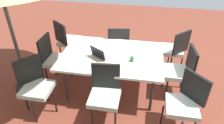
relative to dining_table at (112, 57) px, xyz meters
name	(u,v)px	position (x,y,z in m)	size (l,w,h in m)	color
ground_plane	(112,88)	(0.00, 0.00, -0.72)	(10.00, 10.00, 0.02)	brown
dining_table	(112,57)	(0.00, 0.00, 0.00)	(1.80, 1.25, 0.76)	silver
chair_south	(118,44)	(0.00, -0.78, -0.16)	(0.48, 0.49, 0.98)	silver
chair_west	(181,70)	(-1.24, -0.05, -0.16)	(0.48, 0.47, 0.98)	silver
chair_southwest	(174,48)	(-1.17, -0.81, -0.16)	(0.59, 0.59, 0.98)	silver
chair_northeast	(35,84)	(1.13, 0.77, -0.16)	(0.59, 0.58, 0.98)	silver
chair_southeast	(67,39)	(1.16, -0.81, -0.16)	(0.58, 0.58, 0.98)	silver
chair_east	(54,58)	(1.15, -0.04, -0.16)	(0.47, 0.46, 0.98)	silver
chair_north	(105,92)	(-0.02, 0.76, -0.16)	(0.47, 0.48, 0.98)	silver
chair_northwest	(185,102)	(-1.22, 0.76, -0.16)	(0.59, 0.59, 0.98)	silver
laptop	(101,55)	(0.18, 0.10, 0.10)	(0.40, 0.38, 0.21)	gray
cup	(132,59)	(-0.37, 0.14, 0.09)	(0.07, 0.07, 0.09)	#286B33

